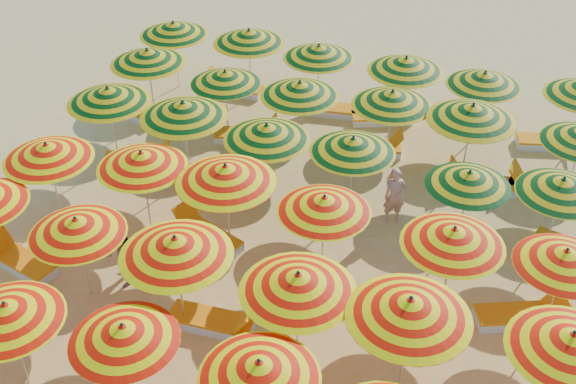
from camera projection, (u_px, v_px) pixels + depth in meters
The scene contains 48 objects.
ground at pixel (281, 263), 15.90m from camera, with size 120.00×120.00×0.00m, color #F4BD6C.
umbrella_7 at pixel (6, 312), 12.18m from camera, with size 2.05×2.05×2.07m.
umbrella_8 at pixel (123, 333), 11.89m from camera, with size 2.22×2.22×1.99m.
umbrella_9 at pixel (259, 370), 11.16m from camera, with size 2.59×2.59×2.08m.
umbrella_13 at pixel (77, 226), 14.06m from camera, with size 2.39×2.39×2.06m.
umbrella_14 at pixel (175, 246), 13.26m from camera, with size 2.67×2.67×2.28m.
umbrella_15 at pixel (298, 282), 12.55m from camera, with size 2.78×2.78×2.24m.
umbrella_16 at pixel (410, 308), 11.97m from camera, with size 2.80×2.80×2.30m.
umbrella_17 at pixel (572, 342), 11.49m from camera, with size 2.71×2.71×2.19m.
umbrella_18 at pixel (47, 152), 16.06m from camera, with size 2.41×2.41×2.16m.
umbrella_19 at pixel (142, 160), 15.81m from camera, with size 2.41×2.41×2.15m.
umbrella_20 at pixel (226, 174), 15.12m from camera, with size 2.87×2.87×2.31m.
umbrella_21 at pixel (324, 204), 14.63m from camera, with size 2.57×2.57×2.06m.
umbrella_22 at pixel (454, 237), 13.68m from camera, with size 2.46×2.46×2.15m.
umbrella_23 at pixel (565, 258), 13.39m from camera, with size 2.04×2.04×2.00m.
umbrella_24 at pixel (108, 95), 18.02m from camera, with size 2.78×2.78×2.24m.
umbrella_25 at pixel (183, 110), 17.33m from camera, with size 2.86×2.86×2.30m.
umbrella_26 at pixel (267, 132), 16.71m from camera, with size 2.64×2.64×2.17m.
umbrella_27 at pixel (353, 145), 16.36m from camera, with size 2.43×2.43×2.10m.
umbrella_28 at pixel (469, 179), 15.50m from camera, with size 2.11×2.11×1.97m.
umbrella_29 at pixel (562, 186), 15.19m from camera, with size 2.28×2.28×2.03m.
umbrella_30 at pixel (148, 57), 19.82m from camera, with size 2.51×2.51×2.23m.
umbrella_31 at pixel (225, 77), 19.23m from camera, with size 2.50×2.50×2.02m.
umbrella_32 at pixel (300, 89), 18.39m from camera, with size 2.56×2.56×2.18m.
umbrella_33 at pixel (392, 98), 18.02m from camera, with size 2.70×2.70×2.17m.
umbrella_34 at pixel (472, 113), 17.21m from camera, with size 2.85×2.85×2.30m.
umbrella_36 at pixel (173, 29), 21.47m from camera, with size 2.37×2.37×2.18m.
umbrella_37 at pixel (249, 37), 20.87m from camera, with size 2.40×2.40×2.24m.
umbrella_38 at pixel (319, 52), 20.25m from camera, with size 2.32×2.32×2.14m.
umbrella_39 at pixel (406, 64), 19.48m from camera, with size 2.54×2.54×2.21m.
umbrella_40 at pixel (484, 79), 18.99m from camera, with size 2.49×2.49×2.10m.
lounger_6 at pixel (20, 261), 15.73m from camera, with size 1.82×0.99×0.69m.
lounger_7 at pixel (214, 321), 14.28m from camera, with size 1.76×0.67×0.69m.
lounger_9 at pixel (207, 235), 16.44m from camera, with size 1.83×1.16×0.69m.
lounger_10 at pixel (520, 316), 14.40m from camera, with size 1.82×1.22×0.69m.
lounger_11 at pixel (139, 159), 18.99m from camera, with size 1.82×1.21×0.69m.
lounger_12 at pixel (574, 251), 16.00m from camera, with size 1.83×1.06×0.69m.
lounger_13 at pixel (136, 112), 21.01m from camera, with size 1.83×1.08×0.69m.
lounger_14 at pixel (247, 135), 19.97m from camera, with size 1.83×1.11×0.69m.
lounger_15 at pixel (370, 149), 19.39m from camera, with size 1.83×1.03×0.69m.
lounger_16 at pixel (481, 183), 18.11m from camera, with size 1.78×0.75×0.69m.
lounger_17 at pixel (541, 190), 17.87m from camera, with size 1.79×0.80×0.69m.
lounger_18 at pixel (234, 88), 22.16m from camera, with size 1.75×0.64×0.69m.
lounger_19 at pixel (333, 110), 21.10m from camera, with size 1.79×0.80×0.69m.
lounger_20 at pixel (383, 117), 20.74m from camera, with size 1.82×1.23×0.69m.
lounger_21 at pixel (550, 142), 19.66m from camera, with size 1.82×1.02×0.69m.
beachgoer_a at pixel (395, 196), 16.69m from camera, with size 0.53×0.35×1.45m, color tan.
beachgoer_b at pixel (120, 255), 14.98m from camera, with size 0.72×0.56×1.49m, color tan.
Camera 1 is at (4.09, -11.19, 10.64)m, focal length 45.00 mm.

